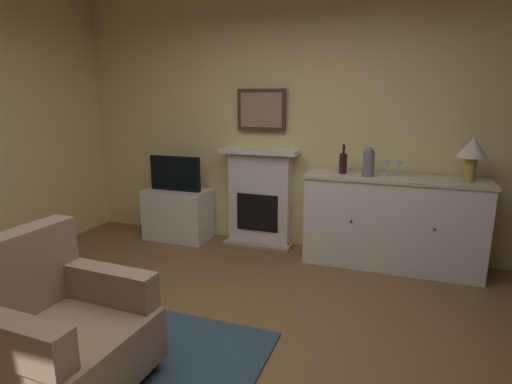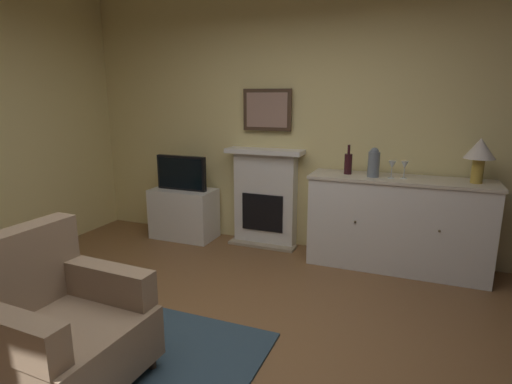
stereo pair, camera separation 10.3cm
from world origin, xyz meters
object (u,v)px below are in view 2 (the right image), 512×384
(tv_cabinet, at_px, (184,213))
(armchair, at_px, (56,326))
(wine_glass_left, at_px, (392,165))
(vase_decorative, at_px, (374,163))
(tv_set, at_px, (181,173))
(wine_glass_center, at_px, (405,166))
(sideboard_cabinet, at_px, (397,224))
(potted_plant_fern, at_px, (25,259))
(framed_picture, at_px, (267,110))
(fireplace_unit, at_px, (265,197))
(table_lamp, at_px, (480,152))
(wine_bottle, at_px, (348,163))

(tv_cabinet, relative_size, armchair, 0.82)
(wine_glass_left, xyz_separation_m, vase_decorative, (-0.17, -0.00, 0.02))
(tv_set, bearing_deg, wine_glass_left, -1.00)
(wine_glass_center, relative_size, armchair, 0.18)
(wine_glass_center, distance_m, tv_set, 2.45)
(sideboard_cabinet, distance_m, wine_glass_left, 0.58)
(vase_decorative, distance_m, potted_plant_fern, 3.31)
(vase_decorative, xyz_separation_m, armchair, (-1.46, -2.46, -0.67))
(framed_picture, height_order, wine_glass_left, framed_picture)
(fireplace_unit, bearing_deg, potted_plant_fern, -131.43)
(wine_glass_center, xyz_separation_m, vase_decorative, (-0.28, -0.03, 0.02))
(wine_glass_center, bearing_deg, fireplace_unit, 172.33)
(fireplace_unit, xyz_separation_m, wine_glass_left, (1.35, -0.23, 0.48))
(wine_glass_left, xyz_separation_m, wine_glass_center, (0.11, 0.03, 0.00))
(sideboard_cabinet, distance_m, table_lamp, 0.97)
(tv_cabinet, height_order, potted_plant_fern, tv_cabinet)
(wine_bottle, bearing_deg, framed_picture, 167.67)
(potted_plant_fern, bearing_deg, table_lamp, 24.06)
(vase_decorative, distance_m, tv_cabinet, 2.29)
(wine_glass_center, height_order, vase_decorative, vase_decorative)
(wine_glass_left, distance_m, wine_glass_center, 0.11)
(wine_glass_left, bearing_deg, wine_glass_center, 14.85)
(wine_glass_left, xyz_separation_m, potted_plant_fern, (-2.96, -1.59, -0.78))
(fireplace_unit, relative_size, framed_picture, 2.00)
(table_lamp, relative_size, potted_plant_fern, 0.93)
(vase_decorative, bearing_deg, wine_glass_center, 6.26)
(table_lamp, relative_size, armchair, 0.43)
(wine_glass_center, relative_size, tv_set, 0.27)
(sideboard_cabinet, xyz_separation_m, wine_bottle, (-0.50, 0.02, 0.56))
(wine_bottle, relative_size, wine_glass_center, 1.76)
(fireplace_unit, relative_size, table_lamp, 2.75)
(wine_bottle, relative_size, vase_decorative, 1.03)
(sideboard_cabinet, height_order, wine_glass_center, wine_glass_center)
(framed_picture, relative_size, wine_bottle, 1.90)
(table_lamp, height_order, wine_glass_center, table_lamp)
(wine_glass_left, bearing_deg, fireplace_unit, 170.51)
(sideboard_cabinet, height_order, wine_bottle, wine_bottle)
(vase_decorative, height_order, armchair, vase_decorative)
(wine_glass_center, height_order, potted_plant_fern, wine_glass_center)
(framed_picture, xyz_separation_m, tv_cabinet, (-0.97, -0.21, -1.22))
(table_lamp, xyz_separation_m, potted_plant_fern, (-3.67, -1.64, -0.93))
(fireplace_unit, xyz_separation_m, sideboard_cabinet, (1.44, -0.18, -0.09))
(table_lamp, bearing_deg, wine_glass_center, -178.15)
(wine_glass_left, bearing_deg, framed_picture, 168.65)
(tv_cabinet, height_order, tv_set, tv_set)
(framed_picture, xyz_separation_m, vase_decorative, (1.18, -0.27, -0.47))
(sideboard_cabinet, relative_size, tv_cabinet, 2.27)
(table_lamp, distance_m, wine_glass_center, 0.63)
(vase_decorative, distance_m, armchair, 2.93)
(wine_glass_center, distance_m, armchair, 3.10)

